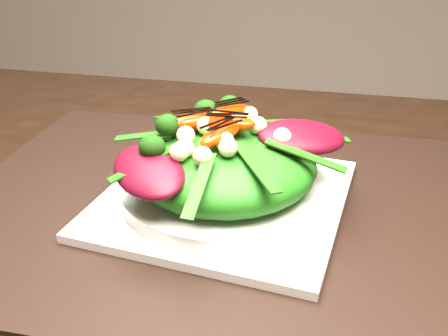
% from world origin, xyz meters
% --- Properties ---
extents(dining_table, '(1.60, 0.90, 0.75)m').
position_xyz_m(dining_table, '(0.00, 0.00, 0.73)').
color(dining_table, black).
rests_on(dining_table, floor).
extents(placemat, '(0.57, 0.43, 0.00)m').
position_xyz_m(placemat, '(0.11, 0.06, 0.75)').
color(placemat, black).
rests_on(placemat, dining_table).
extents(plate_base, '(0.27, 0.27, 0.01)m').
position_xyz_m(plate_base, '(0.11, 0.06, 0.76)').
color(plate_base, silver).
rests_on(plate_base, placemat).
extents(salad_bowl, '(0.27, 0.27, 0.02)m').
position_xyz_m(salad_bowl, '(0.11, 0.06, 0.77)').
color(salad_bowl, silver).
rests_on(salad_bowl, plate_base).
extents(lettuce_mound, '(0.24, 0.24, 0.06)m').
position_xyz_m(lettuce_mound, '(0.11, 0.06, 0.80)').
color(lettuce_mound, '#246D14').
rests_on(lettuce_mound, salad_bowl).
extents(radicchio_leaf, '(0.11, 0.09, 0.02)m').
position_xyz_m(radicchio_leaf, '(0.18, 0.08, 0.83)').
color(radicchio_leaf, '#400612').
rests_on(radicchio_leaf, lettuce_mound).
extents(orange_segment, '(0.06, 0.03, 0.01)m').
position_xyz_m(orange_segment, '(0.10, 0.08, 0.84)').
color(orange_segment, '#EE2A03').
rests_on(orange_segment, lettuce_mound).
extents(broccoli_floret, '(0.04, 0.04, 0.03)m').
position_xyz_m(broccoli_floret, '(0.06, 0.09, 0.84)').
color(broccoli_floret, black).
rests_on(broccoli_floret, lettuce_mound).
extents(macadamia_nut, '(0.02, 0.02, 0.02)m').
position_xyz_m(macadamia_nut, '(0.13, 0.00, 0.83)').
color(macadamia_nut, beige).
rests_on(macadamia_nut, lettuce_mound).
extents(balsamic_drizzle, '(0.04, 0.01, 0.00)m').
position_xyz_m(balsamic_drizzle, '(0.10, 0.08, 0.85)').
color(balsamic_drizzle, black).
rests_on(balsamic_drizzle, orange_segment).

